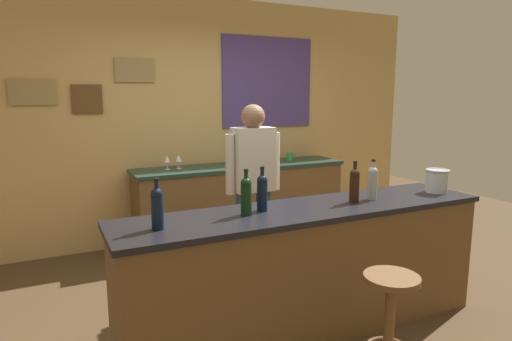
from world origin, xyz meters
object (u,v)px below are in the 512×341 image
at_px(ice_bucket, 437,180).
at_px(wine_bottle_a, 157,207).
at_px(wine_glass_b, 179,159).
at_px(bar_stool, 390,311).
at_px(wine_bottle_b, 246,195).
at_px(wine_bottle_d, 354,184).
at_px(bartender, 253,182).
at_px(wine_glass_c, 273,152).
at_px(wine_glass_a, 167,159).
at_px(wine_bottle_c, 262,191).
at_px(wine_bottle_e, 373,182).
at_px(coffee_mug, 290,157).

bearing_deg(ice_bucket, wine_bottle_a, 179.90).
xyz_separation_m(ice_bucket, wine_glass_b, (-1.52, 2.16, -0.01)).
bearing_deg(bar_stool, wine_bottle_a, 149.11).
distance_m(wine_bottle_b, wine_bottle_d, 0.86).
relative_size(bartender, wine_bottle_b, 5.29).
xyz_separation_m(wine_bottle_a, wine_bottle_d, (1.45, 0.02, 0.00)).
height_order(wine_bottle_b, wine_glass_b, wine_bottle_b).
bearing_deg(wine_glass_b, wine_bottle_d, -71.78).
bearing_deg(wine_glass_c, bartender, -125.21).
xyz_separation_m(bartender, wine_glass_a, (-0.46, 1.20, 0.07)).
bearing_deg(wine_bottle_b, bartender, 61.61).
height_order(bartender, bar_stool, bartender).
height_order(wine_glass_a, wine_glass_c, same).
distance_m(wine_bottle_a, wine_bottle_c, 0.74).
xyz_separation_m(wine_bottle_d, wine_bottle_e, (0.18, 0.01, 0.00)).
xyz_separation_m(bar_stool, wine_bottle_e, (0.47, 0.73, 0.60)).
bearing_deg(ice_bucket, bar_stool, -147.94).
distance_m(wine_bottle_b, wine_bottle_c, 0.15).
xyz_separation_m(bar_stool, wine_bottle_d, (0.29, 0.72, 0.60)).
distance_m(wine_bottle_e, wine_glass_b, 2.30).
bearing_deg(coffee_mug, wine_glass_b, 178.77).
distance_m(wine_bottle_c, wine_bottle_e, 0.90).
distance_m(bartender, wine_glass_c, 1.50).
bearing_deg(wine_glass_a, wine_glass_c, 0.98).
height_order(bartender, wine_glass_a, bartender).
height_order(bartender, wine_glass_c, bartender).
distance_m(wine_glass_b, wine_glass_c, 1.19).
xyz_separation_m(wine_bottle_a, coffee_mug, (2.15, 2.12, -0.11)).
bearing_deg(coffee_mug, wine_bottle_d, -108.24).
xyz_separation_m(wine_bottle_b, wine_glass_b, (0.16, 2.10, -0.05)).
height_order(wine_bottle_e, coffee_mug, wine_bottle_e).
height_order(wine_bottle_b, wine_bottle_e, same).
bearing_deg(bar_stool, wine_glass_b, 98.23).
height_order(wine_bottle_d, ice_bucket, wine_bottle_d).
bearing_deg(wine_bottle_a, coffee_mug, 44.72).
relative_size(wine_bottle_d, ice_bucket, 1.63).
xyz_separation_m(wine_bottle_e, wine_glass_a, (-1.01, 2.12, -0.05)).
xyz_separation_m(wine_bottle_c, wine_glass_c, (1.21, 2.07, -0.05)).
bearing_deg(wine_bottle_c, wine_glass_a, 93.15).
distance_m(wine_glass_a, coffee_mug, 1.53).
xyz_separation_m(wine_bottle_b, ice_bucket, (1.67, -0.06, -0.04)).
bearing_deg(wine_glass_c, bar_stool, -105.18).
distance_m(wine_bottle_a, wine_bottle_e, 1.63).
distance_m(wine_glass_a, wine_glass_c, 1.32).
height_order(bar_stool, wine_bottle_d, wine_bottle_d).
bearing_deg(wine_glass_b, coffee_mug, -1.23).
xyz_separation_m(bar_stool, wine_glass_c, (0.78, 2.87, 0.55)).
distance_m(wine_bottle_a, wine_bottle_b, 0.60).
relative_size(wine_bottle_b, wine_glass_c, 1.97).
xyz_separation_m(wine_bottle_c, wine_bottle_d, (0.72, -0.07, 0.00)).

